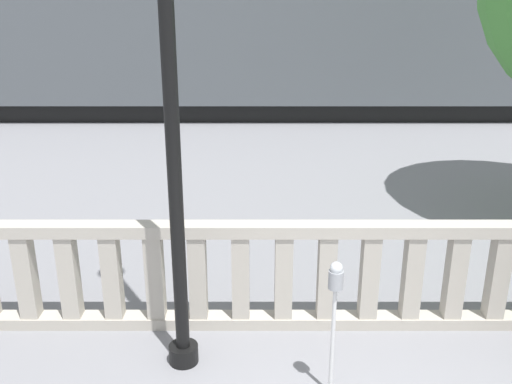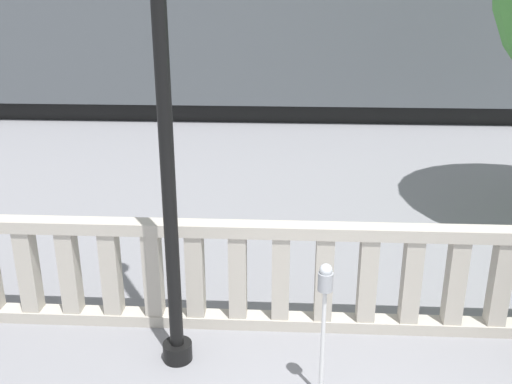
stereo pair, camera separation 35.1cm
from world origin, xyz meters
name	(u,v)px [view 1 (the left image)]	position (x,y,z in m)	size (l,w,h in m)	color
balustrade	(307,276)	(0.00, 2.82, 0.66)	(16.07, 0.24, 1.31)	#ADA599
lamppost	(168,1)	(-1.34, 2.13, 3.68)	(0.36, 0.36, 6.55)	black
parking_meter	(337,294)	(0.17, 1.62, 1.11)	(0.14, 0.14, 1.44)	silver
train_near	(106,47)	(-5.24, 14.92, 2.07)	(29.13, 3.13, 4.56)	black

